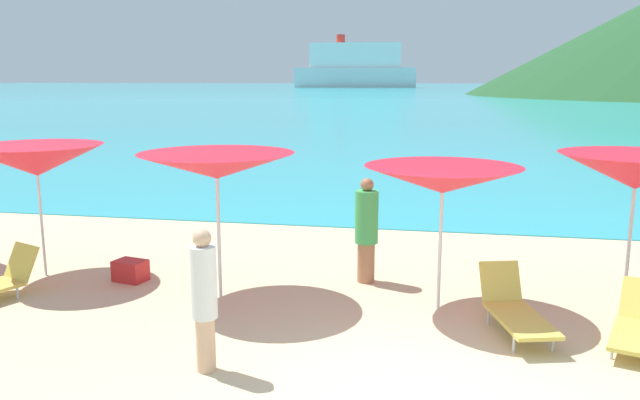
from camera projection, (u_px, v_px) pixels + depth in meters
The scene contains 11 objects.
ground_plane at pixel (434, 212), 16.27m from camera, with size 50.00×100.00×0.30m, color beige.
ocean_water at pixel (444, 88), 225.67m from camera, with size 650.00×440.00×0.02m, color #2DADBC.
umbrella_1 at pixel (36, 161), 10.19m from camera, with size 2.28×2.28×2.18m.
umbrella_2 at pixel (217, 166), 9.15m from camera, with size 2.43×2.43×2.18m.
umbrella_3 at pixel (443, 180), 8.67m from camera, with size 2.37×2.37×2.05m.
umbrella_4 at pixel (636, 172), 8.92m from camera, with size 2.25×2.25×2.19m.
lounge_chair_0 at pixel (514, 308), 8.14m from camera, with size 0.94×1.61×0.77m.
beachgoer_0 at pixel (366, 228), 10.07m from camera, with size 0.37×0.37×1.69m.
beachgoer_1 at pixel (204, 296), 6.95m from camera, with size 0.29×0.29×1.63m.
cooler_box at pixel (130, 271), 10.24m from camera, with size 0.50×0.36×0.34m, color red.
cruise_ship at pixel (355, 68), 233.52m from camera, with size 44.85×11.88×19.10m.
Camera 1 is at (0.15, -6.18, 3.23)m, focal length 35.54 mm.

